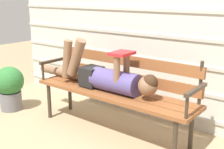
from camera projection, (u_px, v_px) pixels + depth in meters
The scene contains 5 objects.
ground_plane at pixel (106, 135), 3.09m from camera, with size 12.00×12.00×0.00m, color tan.
house_siding at pixel (147, 9), 3.31m from camera, with size 4.24×0.08×2.52m.
park_bench at pixel (116, 86), 3.08m from camera, with size 1.85×0.44×0.86m.
reclining_person at pixel (104, 76), 3.07m from camera, with size 1.69×0.26×0.53m.
potted_plant at pixel (10, 86), 3.69m from camera, with size 0.36×0.36×0.56m.
Camera 1 is at (1.80, -2.16, 1.43)m, focal length 47.24 mm.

